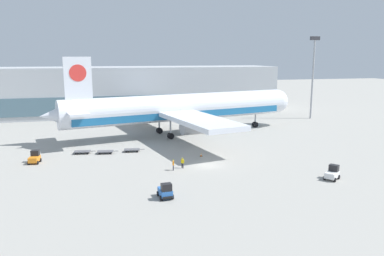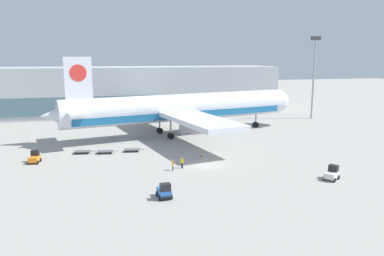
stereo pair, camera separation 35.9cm
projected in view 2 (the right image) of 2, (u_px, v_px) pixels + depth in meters
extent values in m
plane|color=#9E9B93|center=(206.00, 165.00, 59.39)|extent=(400.00, 400.00, 0.00)
cube|color=#B2B7BC|center=(128.00, 90.00, 112.89)|extent=(90.00, 18.00, 14.00)
cube|color=slate|center=(131.00, 104.00, 104.82)|extent=(88.20, 0.20, 4.90)
cylinder|color=#9EA0A5|center=(313.00, 80.00, 102.55)|extent=(0.50, 0.50, 21.37)
cube|color=#333338|center=(316.00, 38.00, 100.45)|extent=(2.80, 0.50, 1.00)
cylinder|color=silver|center=(182.00, 107.00, 82.00)|extent=(52.09, 16.33, 5.80)
cube|color=#1E669E|center=(182.00, 113.00, 82.24)|extent=(47.99, 15.36, 1.45)
sphere|color=silver|center=(277.00, 101.00, 93.25)|extent=(5.68, 5.68, 5.68)
cone|color=silver|center=(58.00, 115.00, 70.75)|extent=(7.37, 6.70, 5.51)
cube|color=silver|center=(78.00, 78.00, 71.25)|extent=(5.18, 1.50, 8.00)
cylinder|color=red|center=(78.00, 73.00, 71.07)|extent=(3.24, 1.19, 3.20)
cube|color=silver|center=(74.00, 111.00, 71.99)|extent=(6.19, 13.46, 0.50)
cube|color=silver|center=(171.00, 111.00, 81.01)|extent=(17.66, 48.62, 0.90)
cylinder|color=#9EA0A5|center=(192.00, 127.00, 72.46)|extent=(4.68, 3.60, 2.80)
cylinder|color=#9EA0A5|center=(155.00, 113.00, 90.23)|extent=(4.68, 3.60, 2.80)
cylinder|color=#9EA0A5|center=(256.00, 116.00, 91.20)|extent=(0.36, 0.36, 4.00)
cylinder|color=black|center=(256.00, 125.00, 91.57)|extent=(1.46, 1.15, 1.30)
cylinder|color=#9EA0A5|center=(171.00, 127.00, 78.02)|extent=(0.36, 0.36, 4.00)
cylinder|color=black|center=(171.00, 136.00, 78.40)|extent=(1.46, 1.15, 1.30)
cylinder|color=#9EA0A5|center=(160.00, 122.00, 83.67)|extent=(0.36, 0.36, 4.00)
cylinder|color=black|center=(160.00, 131.00, 84.04)|extent=(1.46, 1.15, 1.30)
cube|color=orange|center=(34.00, 159.00, 60.68)|extent=(1.72, 2.48, 0.80)
cube|color=black|center=(35.00, 153.00, 61.16)|extent=(1.36, 1.07, 0.90)
cube|color=black|center=(37.00, 158.00, 61.94)|extent=(1.27, 0.34, 0.24)
cylinder|color=black|center=(32.00, 160.00, 61.47)|extent=(0.33, 0.63, 0.60)
cylinder|color=black|center=(40.00, 160.00, 61.61)|extent=(0.33, 0.63, 0.60)
cylinder|color=black|center=(28.00, 163.00, 59.90)|extent=(0.33, 0.63, 0.60)
cylinder|color=black|center=(38.00, 162.00, 60.04)|extent=(0.33, 0.63, 0.60)
cube|color=silver|center=(332.00, 175.00, 52.39)|extent=(2.68, 2.49, 0.80)
cube|color=black|center=(334.00, 168.00, 52.72)|extent=(1.46, 1.53, 0.90)
cube|color=black|center=(334.00, 175.00, 53.38)|extent=(0.87, 1.11, 0.24)
cylinder|color=black|center=(328.00, 175.00, 53.51)|extent=(0.63, 0.55, 0.60)
cylinder|color=black|center=(338.00, 177.00, 52.64)|extent=(0.63, 0.55, 0.60)
cylinder|color=black|center=(324.00, 178.00, 52.29)|extent=(0.63, 0.55, 0.60)
cylinder|color=black|center=(334.00, 180.00, 51.42)|extent=(0.63, 0.55, 0.60)
cube|color=#2D66B7|center=(164.00, 192.00, 45.80)|extent=(1.55, 2.39, 0.80)
cube|color=black|center=(165.00, 187.00, 45.03)|extent=(1.30, 0.98, 0.90)
cube|color=black|center=(167.00, 198.00, 44.71)|extent=(1.27, 0.24, 0.24)
cylinder|color=black|center=(171.00, 197.00, 45.34)|extent=(0.28, 0.61, 0.60)
cylinder|color=black|center=(160.00, 198.00, 44.91)|extent=(0.28, 0.61, 0.60)
cylinder|color=black|center=(168.00, 192.00, 46.84)|extent=(0.28, 0.61, 0.60)
cylinder|color=black|center=(157.00, 193.00, 46.41)|extent=(0.28, 0.61, 0.60)
cube|color=#56565B|center=(82.00, 151.00, 66.61)|extent=(2.97, 1.85, 0.12)
cube|color=#56565B|center=(93.00, 151.00, 66.82)|extent=(0.90, 0.20, 0.08)
cylinder|color=black|center=(89.00, 152.00, 67.39)|extent=(0.38, 0.19, 0.36)
cylinder|color=black|center=(87.00, 153.00, 66.14)|extent=(0.38, 0.19, 0.36)
cylinder|color=black|center=(77.00, 152.00, 67.16)|extent=(0.38, 0.19, 0.36)
cylinder|color=black|center=(76.00, 154.00, 65.91)|extent=(0.38, 0.19, 0.36)
cube|color=#56565B|center=(105.00, 151.00, 66.65)|extent=(2.97, 1.85, 0.12)
cube|color=#56565B|center=(116.00, 151.00, 66.86)|extent=(0.90, 0.20, 0.08)
cylinder|color=black|center=(111.00, 151.00, 67.43)|extent=(0.38, 0.19, 0.36)
cylinder|color=black|center=(111.00, 153.00, 66.18)|extent=(0.38, 0.19, 0.36)
cylinder|color=black|center=(100.00, 152.00, 67.20)|extent=(0.38, 0.19, 0.36)
cylinder|color=black|center=(99.00, 154.00, 65.96)|extent=(0.38, 0.19, 0.36)
cube|color=#56565B|center=(132.00, 149.00, 67.93)|extent=(2.97, 1.85, 0.12)
cube|color=#56565B|center=(142.00, 149.00, 68.15)|extent=(0.90, 0.20, 0.08)
cylinder|color=black|center=(137.00, 150.00, 68.71)|extent=(0.38, 0.19, 0.36)
cylinder|color=black|center=(137.00, 151.00, 67.47)|extent=(0.38, 0.19, 0.36)
cylinder|color=black|center=(127.00, 150.00, 68.49)|extent=(0.38, 0.19, 0.36)
cylinder|color=black|center=(126.00, 152.00, 67.24)|extent=(0.38, 0.19, 0.36)
cylinder|color=black|center=(173.00, 167.00, 56.93)|extent=(0.14, 0.14, 0.81)
cylinder|color=black|center=(173.00, 168.00, 56.74)|extent=(0.14, 0.14, 0.81)
cube|color=orange|center=(173.00, 163.00, 56.70)|extent=(0.30, 0.40, 0.61)
cylinder|color=orange|center=(173.00, 163.00, 56.93)|extent=(0.09, 0.09, 0.55)
cylinder|color=orange|center=(173.00, 163.00, 56.46)|extent=(0.09, 0.09, 0.55)
sphere|color=#DBB28E|center=(173.00, 161.00, 56.62)|extent=(0.22, 0.22, 0.22)
sphere|color=yellow|center=(173.00, 160.00, 56.61)|extent=(0.21, 0.21, 0.21)
cylinder|color=black|center=(183.00, 166.00, 57.87)|extent=(0.14, 0.14, 0.81)
cylinder|color=black|center=(182.00, 165.00, 57.97)|extent=(0.14, 0.14, 0.81)
cube|color=yellow|center=(182.00, 161.00, 57.79)|extent=(0.41, 0.41, 0.60)
cylinder|color=yellow|center=(183.00, 161.00, 57.66)|extent=(0.09, 0.09, 0.54)
cylinder|color=yellow|center=(181.00, 161.00, 57.91)|extent=(0.09, 0.09, 0.54)
sphere|color=#846047|center=(182.00, 159.00, 57.71)|extent=(0.22, 0.22, 0.22)
sphere|color=yellow|center=(182.00, 158.00, 57.70)|extent=(0.21, 0.21, 0.21)
cube|color=black|center=(201.00, 156.00, 64.80)|extent=(0.40, 0.40, 0.04)
cone|color=orange|center=(201.00, 155.00, 64.75)|extent=(0.32, 0.32, 0.53)
cylinder|color=white|center=(201.00, 155.00, 64.74)|extent=(0.19, 0.19, 0.07)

